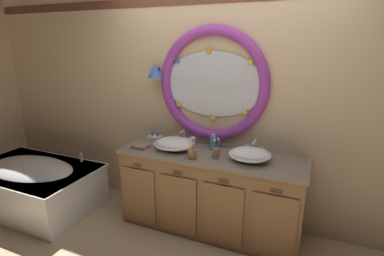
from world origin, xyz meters
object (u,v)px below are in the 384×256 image
at_px(bathtub, 33,183).
at_px(sink_basin_left, 174,144).
at_px(toiletry_basket, 155,138).
at_px(toothbrush_holder_left, 192,153).
at_px(soap_dispenser, 213,143).
at_px(sink_basin_right, 250,154).
at_px(toothbrush_holder_right, 216,152).
at_px(folded_hand_towel, 140,146).

bearing_deg(bathtub, sink_basin_left, 13.23).
bearing_deg(toiletry_basket, toothbrush_holder_left, -28.89).
distance_m(sink_basin_left, soap_dispenser, 0.40).
relative_size(toothbrush_holder_left, toiletry_basket, 1.41).
relative_size(sink_basin_right, toothbrush_holder_right, 1.89).
distance_m(toothbrush_holder_left, folded_hand_towel, 0.62).
height_order(sink_basin_left, toothbrush_holder_left, toothbrush_holder_left).
height_order(sink_basin_left, toiletry_basket, sink_basin_left).
xyz_separation_m(sink_basin_right, folded_hand_towel, (-1.14, -0.10, -0.05)).
bearing_deg(sink_basin_left, toiletry_basket, 152.20).
bearing_deg(sink_basin_right, bathtub, -170.87).
relative_size(toothbrush_holder_left, soap_dispenser, 1.30).
distance_m(toothbrush_holder_right, toiletry_basket, 0.84).
xyz_separation_m(sink_basin_right, soap_dispenser, (-0.42, 0.16, 0.01)).
relative_size(toothbrush_holder_right, soap_dispenser, 1.22).
relative_size(folded_hand_towel, toiletry_basket, 1.12).
xyz_separation_m(folded_hand_towel, toiletry_basket, (0.02, 0.28, 0.01)).
height_order(toothbrush_holder_left, soap_dispenser, toothbrush_holder_left).
bearing_deg(bathtub, soap_dispenser, 15.04).
distance_m(toothbrush_holder_right, soap_dispenser, 0.24).
bearing_deg(bathtub, folded_hand_towel, 12.43).
xyz_separation_m(bathtub, folded_hand_towel, (1.35, 0.30, 0.55)).
relative_size(sink_basin_right, toiletry_basket, 2.51).
bearing_deg(sink_basin_left, sink_basin_right, -0.00).
bearing_deg(sink_basin_right, toiletry_basket, 171.09).
relative_size(sink_basin_left, toothbrush_holder_right, 2.03).
distance_m(toothbrush_holder_left, soap_dispenser, 0.33).
xyz_separation_m(toothbrush_holder_left, toothbrush_holder_right, (0.21, 0.10, 0.00)).
relative_size(sink_basin_left, sink_basin_right, 1.07).
distance_m(bathtub, sink_basin_left, 1.85).
height_order(toothbrush_holder_left, folded_hand_towel, toothbrush_holder_left).
bearing_deg(sink_basin_left, soap_dispenser, 22.90).
relative_size(toothbrush_holder_right, toiletry_basket, 1.33).
xyz_separation_m(soap_dispenser, folded_hand_towel, (-0.72, -0.26, -0.06)).
xyz_separation_m(toothbrush_holder_right, soap_dispenser, (-0.10, 0.22, 0.02)).
height_order(bathtub, soap_dispenser, soap_dispenser).
bearing_deg(toothbrush_holder_right, folded_hand_towel, -177.12).
bearing_deg(toiletry_basket, folded_hand_towel, -93.26).
relative_size(toothbrush_holder_left, folded_hand_towel, 1.26).
bearing_deg(soap_dispenser, toothbrush_holder_right, -64.45).
height_order(sink_basin_right, folded_hand_towel, sink_basin_right).
relative_size(bathtub, folded_hand_towel, 8.74).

